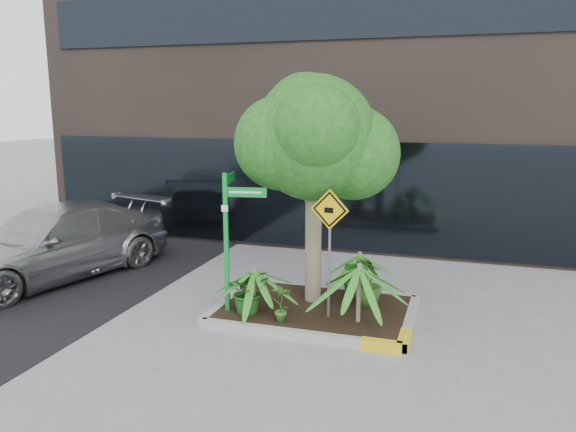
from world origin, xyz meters
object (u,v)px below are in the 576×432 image
(tree, at_px, (314,138))
(street_sign_post, at_px, (230,230))
(parked_car, at_px, (53,243))
(cattle_sign, at_px, (329,232))

(tree, distance_m, street_sign_post, 2.09)
(parked_car, distance_m, cattle_sign, 6.14)
(parked_car, xyz_separation_m, cattle_sign, (6.03, -0.78, 0.83))
(street_sign_post, bearing_deg, tree, 26.12)
(tree, height_order, street_sign_post, tree)
(parked_car, bearing_deg, street_sign_post, 5.02)
(cattle_sign, bearing_deg, street_sign_post, -164.21)
(cattle_sign, bearing_deg, parked_car, -177.01)
(street_sign_post, distance_m, cattle_sign, 1.66)
(tree, distance_m, cattle_sign, 1.66)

